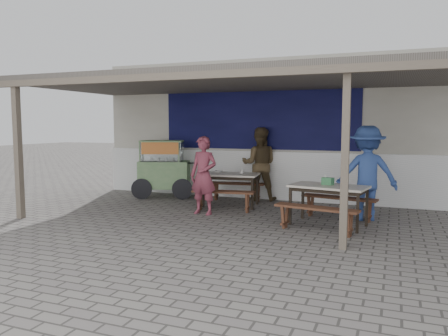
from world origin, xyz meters
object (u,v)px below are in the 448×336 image
bench_left_wall (237,187)px  tissue_box (325,181)px  bench_left_street (223,196)px  patron_wall_side (259,164)px  table_right (329,190)px  patron_street_side (204,175)px  table_left (231,177)px  bench_right_wall (339,202)px  condiment_jar (242,171)px  patron_right_table (367,173)px  donation_box (328,181)px  bench_right_street (316,213)px  condiment_bowl (219,171)px  vendor_cart (163,166)px

bench_left_wall → tissue_box: tissue_box is taller
bench_left_street → patron_wall_side: (0.30, 1.66, 0.57)m
table_right → patron_street_side: patron_street_side is taller
table_left → bench_right_wall: (2.49, -0.55, -0.33)m
bench_left_wall → condiment_jar: size_ratio=14.86×
patron_right_table → tissue_box: 0.96m
bench_left_street → condiment_jar: bearing=72.6°
patron_wall_side → tissue_box: size_ratio=14.14×
patron_right_table → patron_street_side: bearing=-2.0°
bench_left_wall → table_right: table_right is taller
patron_wall_side → donation_box: 2.86m
bench_right_street → tissue_box: 0.89m
table_right → tissue_box: 0.21m
bench_right_wall → tissue_box: (-0.20, -0.50, 0.48)m
condiment_jar → condiment_bowl: (-0.56, -0.03, -0.02)m
bench_left_street → condiment_jar: (0.14, 0.81, 0.46)m
patron_street_side → vendor_cart: bearing=145.0°
patron_right_table → donation_box: 0.96m
condiment_jar → condiment_bowl: condiment_jar is taller
bench_right_street → bench_right_wall: same height
table_right → bench_left_street: bearing=178.4°
patron_street_side → tissue_box: size_ratio=12.81×
bench_left_wall → patron_right_table: (3.08, -1.08, 0.59)m
bench_left_street → vendor_cart: vendor_cart is taller
table_right → condiment_jar: 2.51m
table_left → donation_box: size_ratio=6.70×
bench_right_wall → condiment_jar: condiment_jar is taller
patron_street_side → bench_left_wall: bearing=92.1°
patron_street_side → donation_box: patron_street_side is taller
table_left → table_right: (2.37, -1.17, 0.00)m
vendor_cart → condiment_bowl: 1.75m
bench_left_wall → bench_right_street: 3.41m
table_right → vendor_cart: vendor_cart is taller
bench_left_street → condiment_bowl: bearing=110.8°
bench_right_street → condiment_jar: condiment_jar is taller
bench_right_wall → donation_box: bearing=-94.3°
table_left → tissue_box: 2.52m
table_right → bench_right_street: table_right is taller
tissue_box → condiment_jar: size_ratio=1.37×
bench_left_street → bench_right_wall: (2.40, 0.13, 0.00)m
bench_right_street → bench_right_wall: 1.27m
bench_right_wall → condiment_bowl: bearing=177.7°
table_left → patron_wall_side: patron_wall_side is taller
bench_left_wall → condiment_jar: 0.79m
bench_left_street → bench_left_wall: bearing=90.0°
table_left → condiment_bowl: (-0.33, 0.10, 0.10)m
condiment_jar → bench_right_street: bearing=-43.6°
table_right → patron_street_side: size_ratio=0.91×
bench_left_wall → donation_box: 3.05m
vendor_cart → condiment_bowl: (1.70, -0.41, -0.02)m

